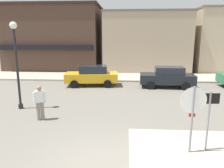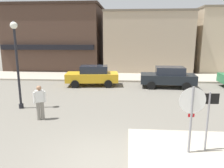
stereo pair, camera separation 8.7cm
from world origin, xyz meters
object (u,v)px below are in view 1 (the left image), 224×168
object	(u,v)px
pedestrian_crossing_near	(40,102)
parked_car_second	(167,77)
lamp_post	(16,53)
parked_car_nearest	(92,75)
one_way_sign	(209,115)
stop_sign	(192,111)

from	to	relation	value
pedestrian_crossing_near	parked_car_second	bearing A→B (deg)	45.40
parked_car_second	pedestrian_crossing_near	size ratio (longest dim) A/B	2.53
lamp_post	parked_car_nearest	xyz separation A→B (m)	(2.95, 5.78, -2.15)
parked_car_nearest	lamp_post	bearing A→B (deg)	-117.02
one_way_sign	parked_car_nearest	xyz separation A→B (m)	(-5.29, 9.87, -0.52)
stop_sign	lamp_post	distance (m)	8.90
stop_sign	pedestrian_crossing_near	world-z (taller)	stop_sign
stop_sign	parked_car_nearest	distance (m)	11.13
one_way_sign	parked_car_second	distance (m)	9.70
parked_car_nearest	parked_car_second	bearing A→B (deg)	-1.91
one_way_sign	lamp_post	size ratio (longest dim) A/B	0.46
parked_car_second	lamp_post	bearing A→B (deg)	-147.29
stop_sign	one_way_sign	size ratio (longest dim) A/B	1.10
lamp_post	parked_car_second	distance (m)	10.57
parked_car_second	pedestrian_crossing_near	xyz separation A→B (m)	(-7.01, -7.11, 0.06)
parked_car_second	stop_sign	bearing A→B (deg)	-96.02
lamp_post	pedestrian_crossing_near	size ratio (longest dim) A/B	2.82
stop_sign	lamp_post	world-z (taller)	lamp_post
one_way_sign	lamp_post	xyz separation A→B (m)	(-8.24, 4.09, 1.63)
parked_car_nearest	pedestrian_crossing_near	world-z (taller)	pedestrian_crossing_near
lamp_post	parked_car_second	bearing A→B (deg)	32.71
pedestrian_crossing_near	stop_sign	bearing A→B (deg)	-24.82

